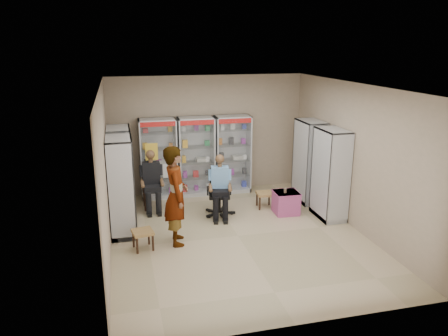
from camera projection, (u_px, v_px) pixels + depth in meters
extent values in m
plane|color=tan|center=(238.00, 236.00, 8.85)|extent=(6.00, 6.00, 0.00)
cube|color=tan|center=(207.00, 134.00, 11.23)|extent=(5.00, 0.02, 3.00)
cube|color=tan|center=(301.00, 225.00, 5.63)|extent=(5.00, 0.02, 3.00)
cube|color=tan|center=(105.00, 174.00, 7.86)|extent=(0.02, 6.00, 3.00)
cube|color=tan|center=(355.00, 157.00, 9.00)|extent=(0.02, 6.00, 3.00)
cube|color=beige|center=(239.00, 86.00, 8.02)|extent=(5.00, 6.00, 0.02)
cube|color=#9FA1A6|center=(158.00, 159.00, 10.82)|extent=(0.90, 0.50, 2.00)
cube|color=#B4B7BC|center=(196.00, 156.00, 11.04)|extent=(0.90, 0.50, 2.00)
cube|color=silver|center=(232.00, 154.00, 11.26)|extent=(0.90, 0.50, 2.00)
cube|color=#B0B3B8|center=(309.00, 161.00, 10.57)|extent=(0.90, 0.50, 2.00)
cube|color=silver|center=(330.00, 174.00, 9.55)|extent=(0.90, 0.50, 2.00)
cube|color=silver|center=(121.00, 172.00, 9.74)|extent=(0.90, 0.50, 2.00)
cube|color=#AAABB1|center=(122.00, 187.00, 8.72)|extent=(0.90, 0.50, 2.00)
cube|color=#331B13|center=(152.00, 189.00, 10.23)|extent=(0.42, 0.42, 0.94)
cube|color=black|center=(219.00, 193.00, 9.80)|extent=(0.67, 0.67, 1.05)
cube|color=#A5427A|center=(286.00, 203.00, 9.97)|extent=(0.55, 0.53, 0.51)
cylinder|color=#591407|center=(285.00, 191.00, 9.84)|extent=(0.07, 0.07, 0.10)
cube|color=#915E3D|center=(264.00, 200.00, 10.33)|extent=(0.41, 0.41, 0.37)
cube|color=olive|center=(143.00, 240.00, 8.24)|extent=(0.44, 0.44, 0.37)
imported|color=gray|center=(176.00, 196.00, 8.30)|extent=(0.50, 0.73, 1.94)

